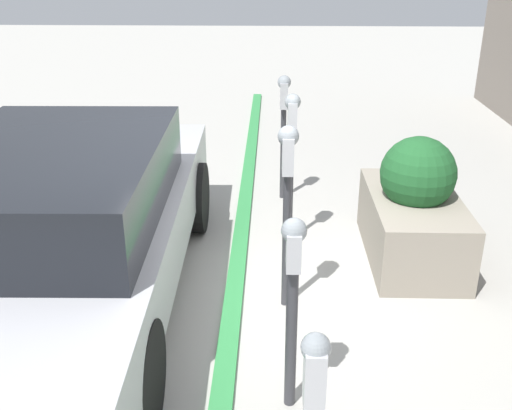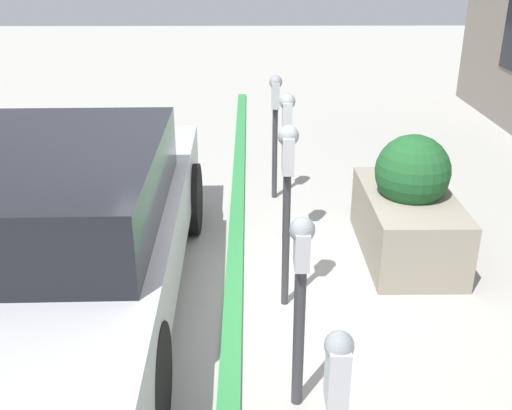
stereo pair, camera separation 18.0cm
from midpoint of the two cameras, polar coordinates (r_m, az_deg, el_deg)
ground_plane at (r=5.29m, az=-0.33°, el=-9.39°), size 40.00×40.00×0.00m
curb_strip at (r=5.28m, az=-1.21°, el=-9.19°), size 15.84×0.16×0.04m
parking_meter_nearest at (r=2.76m, az=7.40°, el=-18.82°), size 0.15×0.13×1.41m
parking_meter_second at (r=3.76m, az=4.89°, el=-7.51°), size 0.19×0.16×1.38m
parking_meter_middle at (r=4.77m, az=4.10°, el=2.55°), size 0.20×0.17×1.60m
parking_meter_fourth at (r=5.95m, az=4.32°, el=6.91°), size 0.19×0.16×1.57m
parking_meter_farthest at (r=7.10m, az=3.39°, el=8.79°), size 0.18×0.16×1.51m
planter_box at (r=6.05m, az=15.62°, el=-0.60°), size 1.59×0.84×1.24m
parked_car_front at (r=5.11m, az=-16.80°, el=-1.50°), size 4.80×1.99×1.48m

